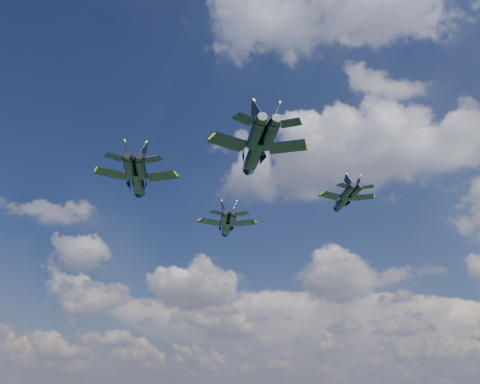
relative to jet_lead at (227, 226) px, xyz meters
name	(u,v)px	position (x,y,z in m)	size (l,w,h in m)	color
jet_lead	(227,226)	(0.00, 0.00, 0.00)	(11.69, 15.63, 3.81)	black
jet_left	(138,181)	(-5.95, -23.48, 1.60)	(13.56, 17.77, 4.37)	black
jet_right	(343,201)	(25.53, -2.64, 0.34)	(10.01, 13.18, 3.24)	black
jet_slot	(254,154)	(18.86, -29.27, -1.41)	(13.79, 17.34, 4.31)	black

